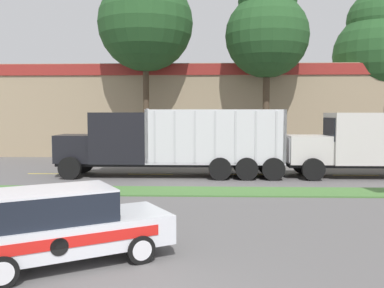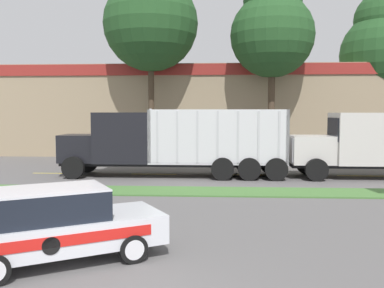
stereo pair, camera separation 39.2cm
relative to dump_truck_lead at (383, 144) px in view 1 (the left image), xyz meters
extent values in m
cube|color=#477538|center=(-10.14, -4.31, -1.68)|extent=(120.00, 2.02, 0.06)
cube|color=yellow|center=(-17.27, 0.70, -1.70)|extent=(2.40, 0.14, 0.01)
cube|color=yellow|center=(-11.87, 0.70, -1.70)|extent=(2.40, 0.14, 0.01)
cube|color=yellow|center=(-6.47, 0.70, -1.70)|extent=(2.40, 0.14, 0.01)
cube|color=yellow|center=(-1.07, 0.70, -1.70)|extent=(2.40, 0.14, 0.01)
cube|color=silver|center=(-3.75, 0.00, -0.28)|extent=(2.09, 1.95, 1.40)
cube|color=#B7B7BC|center=(-4.82, 0.00, -0.28)|extent=(0.06, 1.66, 1.19)
cube|color=silver|center=(-1.12, 0.00, 0.29)|extent=(3.16, 2.38, 2.55)
cube|color=black|center=(-2.72, 0.00, 0.73)|extent=(0.04, 2.02, 1.15)
cylinder|color=black|center=(-3.75, -1.16, -1.16)|extent=(1.08, 0.30, 1.08)
cylinder|color=black|center=(-3.75, 1.17, -1.16)|extent=(1.08, 0.30, 1.08)
cube|color=black|center=(-10.79, 0.01, -1.06)|extent=(11.47, 1.30, 0.18)
cube|color=black|center=(-15.60, 0.01, -0.27)|extent=(1.86, 1.94, 1.40)
cube|color=#B7B7BC|center=(-16.56, 0.01, -0.27)|extent=(0.06, 1.66, 1.19)
cube|color=black|center=(-13.28, 0.01, 0.30)|extent=(2.79, 2.37, 2.55)
cube|color=black|center=(-14.70, 0.01, 0.75)|extent=(0.04, 2.01, 1.15)
cylinder|color=silver|center=(-11.79, -0.76, 1.03)|extent=(0.14, 0.14, 1.46)
cube|color=silver|center=(-8.47, 0.01, -0.91)|extent=(6.83, 2.37, 0.12)
cube|color=silver|center=(-11.81, 0.01, 0.40)|extent=(0.16, 2.37, 2.63)
cube|color=silver|center=(-5.14, 0.01, 0.40)|extent=(0.16, 2.37, 2.63)
cube|color=silver|center=(-8.47, -1.10, 0.40)|extent=(6.83, 0.16, 2.63)
cube|color=silver|center=(-8.47, 1.11, 0.40)|extent=(6.83, 0.16, 2.63)
cube|color=#BCBCC1|center=(-11.40, -1.20, 0.40)|extent=(0.10, 0.04, 2.50)
cube|color=#BCBCC1|center=(-10.43, -1.20, 0.40)|extent=(0.10, 0.04, 2.50)
cube|color=#BCBCC1|center=(-9.45, -1.20, 0.40)|extent=(0.10, 0.04, 2.50)
cube|color=#BCBCC1|center=(-8.47, -1.20, 0.40)|extent=(0.10, 0.04, 2.50)
cube|color=#BCBCC1|center=(-7.50, -1.20, 0.40)|extent=(0.10, 0.04, 2.50)
cube|color=#BCBCC1|center=(-6.52, -1.20, 0.40)|extent=(0.10, 0.04, 2.50)
cube|color=#BCBCC1|center=(-5.55, -1.20, 0.40)|extent=(0.10, 0.04, 2.50)
cylinder|color=black|center=(-15.60, -1.16, -1.15)|extent=(1.11, 0.30, 1.11)
cylinder|color=black|center=(-15.60, 1.17, -1.15)|extent=(1.11, 0.30, 1.11)
cylinder|color=black|center=(-5.66, -1.16, -1.15)|extent=(1.11, 0.30, 1.11)
cylinder|color=black|center=(-5.66, 1.17, -1.15)|extent=(1.11, 0.30, 1.11)
cylinder|color=black|center=(-6.95, -1.16, -1.15)|extent=(1.11, 0.30, 1.11)
cylinder|color=black|center=(-6.95, 1.17, -1.15)|extent=(1.11, 0.30, 1.11)
cylinder|color=black|center=(-8.23, -1.16, -1.15)|extent=(1.11, 0.30, 1.11)
cylinder|color=black|center=(-8.23, 1.17, -1.15)|extent=(1.11, 0.30, 1.11)
cube|color=silver|center=(-11.94, -12.67, -1.06)|extent=(4.74, 3.78, 0.66)
cube|color=black|center=(-12.17, -12.81, -0.42)|extent=(2.90, 2.58, 0.63)
cube|color=silver|center=(-12.17, -12.81, -0.08)|extent=(2.90, 2.58, 0.04)
cube|color=red|center=(-11.49, -13.44, -1.00)|extent=(3.09, 1.82, 0.23)
cylinder|color=black|center=(-11.78, -13.61, -1.06)|extent=(0.32, 0.19, 0.36)
cylinder|color=black|center=(-10.32, -12.69, -1.39)|extent=(0.64, 0.49, 0.63)
cylinder|color=silver|center=(-10.27, -12.78, -1.39)|extent=(0.38, 0.23, 0.44)
cylinder|color=black|center=(-11.17, -11.25, -1.39)|extent=(0.64, 0.49, 0.63)
cylinder|color=silver|center=(-11.23, -11.15, -1.39)|extent=(0.38, 0.23, 0.44)
cylinder|color=black|center=(-12.71, -14.10, -1.39)|extent=(0.64, 0.49, 0.63)
cylinder|color=silver|center=(-12.66, -14.19, -1.39)|extent=(0.38, 0.23, 0.44)
cube|color=#9E896B|center=(-8.01, 15.14, 1.70)|extent=(36.05, 12.00, 6.81)
cube|color=maroon|center=(-8.01, 9.09, 4.65)|extent=(34.25, 0.10, 0.80)
cylinder|color=#473828|center=(-4.87, 7.41, 1.72)|extent=(0.46, 0.46, 6.85)
sphere|color=#234C23|center=(-4.87, 7.41, 6.68)|extent=(5.58, 5.58, 5.58)
sphere|color=#234C23|center=(-4.87, 7.41, 8.91)|extent=(3.90, 3.90, 3.90)
cylinder|color=#473828|center=(-13.08, 7.88, 2.07)|extent=(0.42, 0.42, 7.56)
sphere|color=#234C23|center=(-13.08, 7.88, 7.64)|extent=(6.49, 6.49, 6.49)
cylinder|color=#473828|center=(3.93, 11.46, 1.21)|extent=(0.54, 0.54, 5.84)
sphere|color=#234C23|center=(3.93, 11.46, 5.89)|extent=(6.37, 6.37, 6.37)
sphere|color=#234C23|center=(3.93, 11.46, 8.44)|extent=(4.46, 4.46, 4.46)
camera|label=1|loc=(-8.89, -21.74, 1.58)|focal=40.00mm
camera|label=2|loc=(-8.50, -21.72, 1.58)|focal=40.00mm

